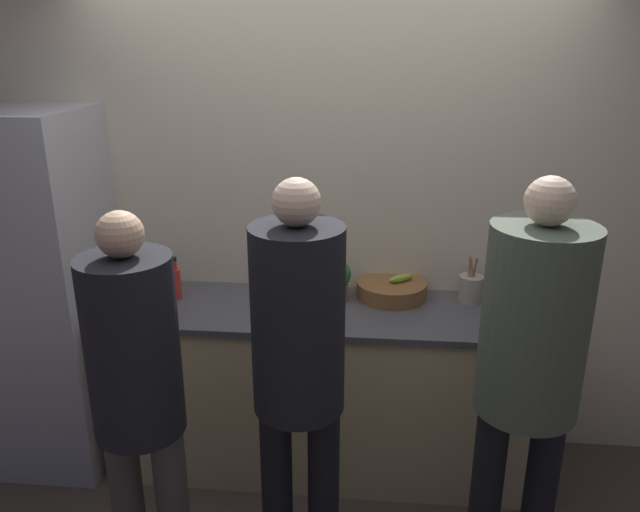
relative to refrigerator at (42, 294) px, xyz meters
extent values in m
plane|color=#4C4238|center=(1.47, -0.32, -0.95)|extent=(14.00, 14.00, 0.00)
cube|color=beige|center=(1.47, 0.34, 0.35)|extent=(5.20, 0.06, 2.60)
cube|color=beige|center=(1.47, 0.04, -0.51)|extent=(2.17, 0.61, 0.89)
cube|color=#4C4C51|center=(1.47, 0.04, -0.04)|extent=(2.20, 0.64, 0.03)
cube|color=#B7B7BC|center=(0.00, 0.00, 0.00)|extent=(0.63, 0.64, 1.90)
cylinder|color=#4C4742|center=(0.76, -0.88, -0.55)|extent=(0.13, 0.13, 0.80)
cylinder|color=black|center=(0.85, -0.88, 0.20)|extent=(0.34, 0.34, 0.70)
sphere|color=#DBAD89|center=(0.85, -0.88, 0.63)|extent=(0.17, 0.17, 0.17)
cylinder|color=black|center=(1.34, -0.74, -0.53)|extent=(0.13, 0.13, 0.84)
cylinder|color=black|center=(1.54, -0.74, -0.53)|extent=(0.13, 0.13, 0.84)
cylinder|color=black|center=(1.44, -0.74, 0.26)|extent=(0.35, 0.35, 0.74)
sphere|color=beige|center=(1.44, -0.74, 0.72)|extent=(0.18, 0.18, 0.18)
cylinder|color=black|center=(2.21, -0.68, -0.52)|extent=(0.13, 0.13, 0.85)
cylinder|color=black|center=(2.43, -0.68, -0.52)|extent=(0.13, 0.13, 0.85)
cylinder|color=#515B4C|center=(2.32, -0.68, 0.27)|extent=(0.39, 0.39, 0.74)
sphere|color=beige|center=(2.32, -0.68, 0.73)|extent=(0.18, 0.18, 0.18)
cylinder|color=brown|center=(1.81, 0.20, 0.02)|extent=(0.37, 0.37, 0.09)
ellipsoid|color=#99BC38|center=(1.86, 0.20, 0.08)|extent=(0.15, 0.12, 0.04)
cylinder|color=#ADA393|center=(2.21, 0.18, 0.04)|extent=(0.12, 0.12, 0.14)
cylinder|color=#99754C|center=(2.20, 0.18, 0.12)|extent=(0.01, 0.04, 0.18)
cylinder|color=#99754C|center=(2.23, 0.19, 0.12)|extent=(0.03, 0.04, 0.18)
cylinder|color=#99754C|center=(2.21, 0.17, 0.12)|extent=(0.04, 0.01, 0.18)
cylinder|color=#333338|center=(0.63, 0.19, 0.03)|extent=(0.05, 0.05, 0.11)
cylinder|color=#333338|center=(0.63, 0.19, 0.10)|extent=(0.02, 0.02, 0.04)
cylinder|color=black|center=(0.63, 0.19, 0.13)|extent=(0.03, 0.03, 0.01)
cylinder|color=red|center=(0.70, 0.07, 0.05)|extent=(0.05, 0.05, 0.16)
cylinder|color=red|center=(0.70, 0.07, 0.16)|extent=(0.02, 0.02, 0.05)
cylinder|color=black|center=(0.70, 0.07, 0.19)|extent=(0.03, 0.03, 0.02)
cylinder|color=#335184|center=(1.34, -0.17, 0.02)|extent=(0.08, 0.08, 0.09)
cylinder|color=#9E6042|center=(1.53, 0.13, 0.02)|extent=(0.11, 0.11, 0.09)
sphere|color=#2D6B33|center=(1.53, 0.13, 0.12)|extent=(0.14, 0.14, 0.14)
camera|label=1|loc=(1.73, -2.84, 1.28)|focal=35.00mm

